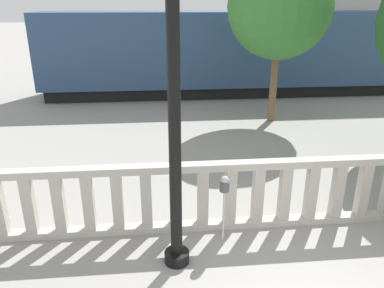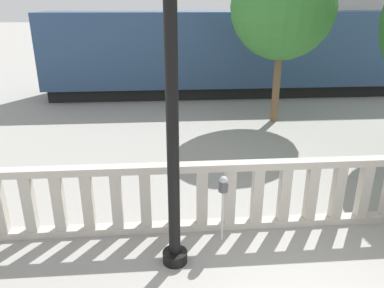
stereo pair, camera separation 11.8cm
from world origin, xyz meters
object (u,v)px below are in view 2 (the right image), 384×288
object	(u,v)px
parking_meter	(223,189)
tree_left	(283,7)
train_near	(288,51)
lamppost	(172,116)

from	to	relation	value
parking_meter	tree_left	world-z (taller)	tree_left
parking_meter	tree_left	size ratio (longest dim) A/B	0.23
parking_meter	train_near	xyz separation A→B (m)	(4.92, 11.75, 0.91)
lamppost	tree_left	size ratio (longest dim) A/B	0.93
lamppost	train_near	world-z (taller)	lamppost
parking_meter	tree_left	distance (m)	8.43
parking_meter	tree_left	xyz separation A→B (m)	(3.09, 7.27, 2.95)
lamppost	train_near	bearing A→B (deg)	64.68
train_near	lamppost	bearing A→B (deg)	-115.32
parking_meter	train_near	distance (m)	12.78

